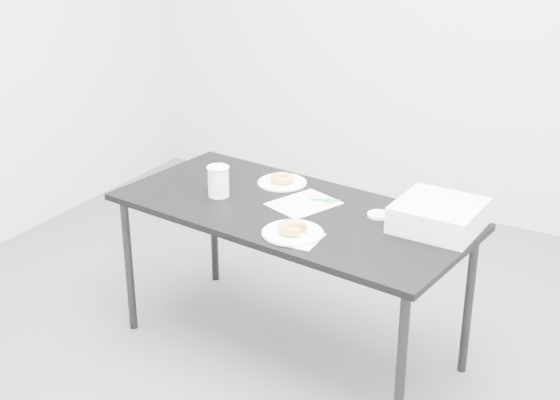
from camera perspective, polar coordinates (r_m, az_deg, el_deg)
The scene contains 14 objects.
floor at distance 3.70m, azimuth -1.10°, elevation -11.19°, with size 4.00×4.00×0.00m, color #545359.
wall_back at distance 4.95m, azimuth 10.95°, elevation 14.00°, with size 4.00×0.02×2.70m, color silver.
table at distance 3.43m, azimuth 0.82°, elevation -1.44°, with size 1.65×0.92×0.72m.
scorecard at distance 3.45m, azimuth 1.75°, elevation -0.26°, with size 0.22×0.28×0.00m, color white.
logo_patch at distance 3.48m, azimuth 3.67°, elevation -0.06°, with size 0.05×0.05×0.00m, color green.
pen at distance 3.48m, azimuth 3.31°, elevation 0.01°, with size 0.01×0.01×0.13m, color #0D9384.
napkin at distance 3.12m, azimuth 1.32°, elevation -2.81°, with size 0.17×0.17×0.00m, color white.
plate_near at distance 3.16m, azimuth 0.93°, elevation -2.42°, with size 0.25×0.25×0.01m, color white.
donut_near at distance 3.15m, azimuth 0.93°, elevation -2.04°, with size 0.12×0.12×0.04m, color #C98C3F.
plate_far at distance 3.68m, azimuth 0.16°, elevation 1.28°, with size 0.23×0.23×0.01m, color white.
donut_far at distance 3.67m, azimuth 0.16°, elevation 1.59°, with size 0.11×0.11×0.04m, color #C98C3F.
coffee_cup at distance 3.52m, azimuth -4.53°, elevation 1.38°, with size 0.09×0.09×0.14m, color white.
cup_lid at distance 3.35m, azimuth 7.22°, elevation -1.08°, with size 0.10×0.10×0.01m, color white.
bakery_box at distance 3.26m, azimuth 11.53°, elevation -1.12°, with size 0.33×0.33×0.11m, color silver.
Camera 1 is at (1.57, -2.64, 2.06)m, focal length 50.00 mm.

